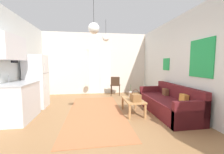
# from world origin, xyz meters

# --- Properties ---
(ground_plane) EXTENTS (5.26, 7.48, 0.10)m
(ground_plane) POSITION_xyz_m (0.00, 0.00, -0.05)
(ground_plane) COLOR #996D44
(wall_back) EXTENTS (4.86, 0.13, 2.79)m
(wall_back) POSITION_xyz_m (0.01, 3.49, 1.38)
(wall_back) COLOR silver
(wall_back) RESTS_ON ground_plane
(wall_right) EXTENTS (0.12, 7.08, 2.79)m
(wall_right) POSITION_xyz_m (2.38, 0.00, 1.39)
(wall_right) COLOR silver
(wall_right) RESTS_ON ground_plane
(area_rug) EXTENTS (1.50, 3.42, 0.01)m
(area_rug) POSITION_xyz_m (-0.13, 0.81, 0.01)
(area_rug) COLOR #B26B42
(area_rug) RESTS_ON ground_plane
(couch) EXTENTS (0.83, 2.07, 0.78)m
(couch) POSITION_xyz_m (1.90, 0.47, 0.26)
(couch) COLOR #5B191E
(couch) RESTS_ON ground_plane
(coffee_table) EXTENTS (0.49, 0.88, 0.40)m
(coffee_table) POSITION_xyz_m (0.90, 0.60, 0.34)
(coffee_table) COLOR #B27F4C
(coffee_table) RESTS_ON ground_plane
(bamboo_vase) EXTENTS (0.11, 0.11, 0.38)m
(bamboo_vase) POSITION_xyz_m (0.90, 0.83, 0.48)
(bamboo_vase) COLOR beige
(bamboo_vase) RESTS_ON coffee_table
(handbag) EXTENTS (0.24, 0.31, 0.31)m
(handbag) POSITION_xyz_m (0.90, 0.38, 0.50)
(handbag) COLOR brown
(handbag) RESTS_ON coffee_table
(refrigerator) EXTENTS (0.61, 0.62, 1.66)m
(refrigerator) POSITION_xyz_m (-1.95, 1.58, 0.83)
(refrigerator) COLOR white
(refrigerator) RESTS_ON ground_plane
(kitchen_counter) EXTENTS (0.62, 1.07, 2.05)m
(kitchen_counter) POSITION_xyz_m (-2.01, 0.55, 0.77)
(kitchen_counter) COLOR silver
(kitchen_counter) RESTS_ON ground_plane
(accent_chair) EXTENTS (0.50, 0.48, 0.83)m
(accent_chair) POSITION_xyz_m (0.79, 2.89, 0.48)
(accent_chair) COLOR #382619
(accent_chair) RESTS_ON ground_plane
(pendant_lamp_near) EXTENTS (0.22, 0.22, 0.82)m
(pendant_lamp_near) POSITION_xyz_m (-0.17, -0.22, 2.08)
(pendant_lamp_near) COLOR black
(pendant_lamp_far) EXTENTS (0.23, 0.23, 0.69)m
(pendant_lamp_far) POSITION_xyz_m (0.24, 1.47, 2.21)
(pendant_lamp_far) COLOR black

